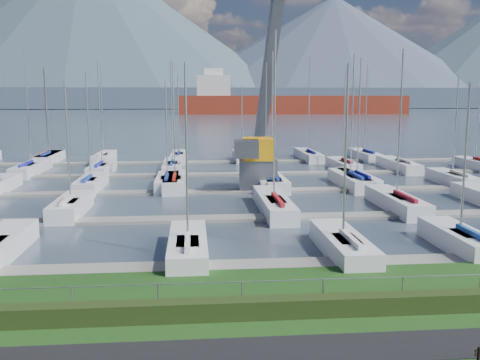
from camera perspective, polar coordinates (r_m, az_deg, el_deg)
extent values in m
cube|color=black|center=(17.46, 4.58, -17.71)|extent=(160.00, 2.00, 0.04)
cube|color=#3C4857|center=(278.49, -4.56, 7.35)|extent=(800.00, 540.00, 0.20)
cube|color=#263613|center=(19.65, 3.29, -13.43)|extent=(80.00, 0.70, 0.70)
cylinder|color=gray|center=(19.71, 3.14, -10.71)|extent=(80.00, 0.04, 0.04)
cube|color=#475668|center=(348.37, -4.69, 8.74)|extent=(900.00, 80.00, 12.00)
cone|color=#415360|center=(428.32, -16.03, 15.39)|extent=(340.00, 340.00, 115.00)
cone|color=#444F64|center=(444.28, 9.90, 13.42)|extent=(300.00, 300.00, 85.00)
cube|color=slate|center=(25.80, 1.19, -9.19)|extent=(90.00, 1.60, 0.25)
cube|color=slate|center=(35.40, -0.57, -4.13)|extent=(90.00, 1.60, 0.25)
cube|color=#65635E|center=(45.17, -1.57, -1.24)|extent=(90.00, 1.60, 0.25)
cube|color=slate|center=(55.02, -2.21, 0.62)|extent=(90.00, 1.60, 0.25)
cube|color=slate|center=(64.92, -2.66, 1.91)|extent=(90.00, 1.60, 0.25)
cube|color=black|center=(17.20, 24.08, -16.57)|extent=(0.06, 0.06, 0.40)
cube|color=slate|center=(46.14, 1.91, 0.76)|extent=(3.43, 3.43, 2.60)
cube|color=#F2A10E|center=(45.88, 1.92, 3.36)|extent=(2.85, 3.59, 1.80)
cube|color=#5B5C62|center=(50.55, 3.42, 14.09)|extent=(2.11, 11.26, 19.89)
cube|color=#57595E|center=(43.75, 0.68, 3.35)|extent=(2.16, 2.34, 1.40)
cube|color=maroon|center=(235.35, 5.57, 7.73)|extent=(97.66, 22.15, 10.00)
cube|color=silver|center=(232.94, -2.82, 9.59)|extent=(14.59, 14.59, 12.00)
cube|color=silver|center=(233.10, -2.83, 11.31)|extent=(8.34, 8.34, 4.00)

